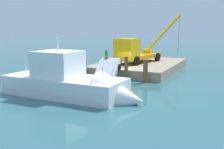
% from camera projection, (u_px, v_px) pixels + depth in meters
% --- Properties ---
extents(ground, '(200.00, 200.00, 0.00)m').
position_uv_depth(ground, '(124.00, 77.00, 27.92)').
color(ground, '#2D6066').
extents(dock, '(12.73, 8.56, 0.91)m').
position_uv_depth(dock, '(140.00, 66.00, 32.31)').
color(dock, gray).
rests_on(dock, ground).
extents(crane_truck, '(10.63, 5.29, 5.78)m').
position_uv_depth(crane_truck, '(135.00, 51.00, 31.17)').
color(crane_truck, orange).
rests_on(crane_truck, dock).
extents(dock_worker, '(0.34, 0.34, 1.76)m').
position_uv_depth(dock_worker, '(106.00, 57.00, 29.94)').
color(dock_worker, '#2F2F2F').
rests_on(dock_worker, dock).
extents(salvaged_car, '(4.20, 2.43, 3.30)m').
position_uv_depth(salvaged_car, '(105.00, 76.00, 25.05)').
color(salvaged_car, silver).
rests_on(salvaged_car, ground).
extents(moored_yacht, '(3.74, 11.01, 5.98)m').
position_uv_depth(moored_yacht, '(80.00, 90.00, 19.69)').
color(moored_yacht, white).
rests_on(moored_yacht, ground).
extents(piling_near, '(0.40, 0.40, 1.73)m').
position_uv_depth(piling_near, '(85.00, 69.00, 27.71)').
color(piling_near, '#4E3A27').
rests_on(piling_near, ground).
extents(piling_mid, '(0.44, 0.44, 2.17)m').
position_uv_depth(piling_mid, '(107.00, 68.00, 26.65)').
color(piling_mid, brown).
rests_on(piling_mid, ground).
extents(piling_far, '(0.34, 0.34, 2.31)m').
position_uv_depth(piling_far, '(126.00, 69.00, 25.60)').
color(piling_far, brown).
rests_on(piling_far, ground).
extents(piling_end, '(0.43, 0.43, 2.15)m').
position_uv_depth(piling_end, '(145.00, 71.00, 24.81)').
color(piling_end, brown).
rests_on(piling_end, ground).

